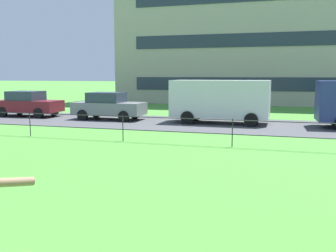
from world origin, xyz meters
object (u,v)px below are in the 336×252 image
(car_grey_far_right, at_px, (109,106))
(apartment_building_background, at_px, (271,6))
(panel_van_right, at_px, (220,99))
(car_maroon_far_left, at_px, (28,104))

(car_grey_far_right, height_order, apartment_building_background, apartment_building_background)
(car_grey_far_right, bearing_deg, apartment_building_background, 67.62)
(panel_van_right, relative_size, apartment_building_background, 0.19)
(car_maroon_far_left, height_order, apartment_building_background, apartment_building_background)
(car_grey_far_right, relative_size, apartment_building_background, 0.15)
(car_maroon_far_left, relative_size, panel_van_right, 0.80)
(apartment_building_background, bearing_deg, car_grey_far_right, -112.38)
(apartment_building_background, bearing_deg, car_maroon_far_left, -124.94)
(car_maroon_far_left, bearing_deg, panel_van_right, -0.14)
(car_maroon_far_left, relative_size, car_grey_far_right, 1.01)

